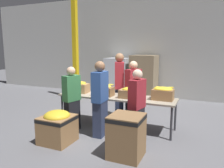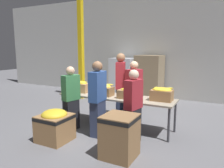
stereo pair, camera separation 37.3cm
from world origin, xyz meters
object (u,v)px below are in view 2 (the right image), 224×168
(banana_box_3, at_px, (162,94))
(support_pillar, at_px, (81,46))
(sorting_table, at_px, (116,98))
(donation_bin_1, at_px, (120,135))
(volunteer_2, at_px, (134,92))
(volunteer_3, at_px, (121,86))
(volunteer_4, at_px, (71,99))
(banana_box_1, at_px, (103,90))
(banana_box_0, at_px, (81,87))
(banana_box_2, at_px, (129,93))
(pallet_stack_1, at_px, (124,78))
(donation_bin_0, at_px, (55,124))
(volunteer_1, at_px, (98,99))
(volunteer_0, at_px, (133,107))
(pallet_stack_0, at_px, (149,78))

(banana_box_3, bearing_deg, support_pillar, 149.94)
(sorting_table, relative_size, banana_box_3, 6.12)
(donation_bin_1, relative_size, support_pillar, 0.19)
(volunteer_2, distance_m, volunteer_3, 0.43)
(volunteer_4, height_order, support_pillar, support_pillar)
(sorting_table, height_order, banana_box_1, banana_box_1)
(banana_box_3, relative_size, volunteer_2, 0.29)
(banana_box_0, xyz_separation_m, volunteer_2, (1.27, 0.57, -0.13))
(banana_box_2, relative_size, pallet_stack_1, 0.31)
(sorting_table, xyz_separation_m, banana_box_1, (-0.30, -0.06, 0.19))
(banana_box_2, bearing_deg, volunteer_3, 127.29)
(donation_bin_0, bearing_deg, volunteer_1, 45.76)
(sorting_table, relative_size, donation_bin_1, 3.73)
(volunteer_0, bearing_deg, banana_box_1, 72.33)
(volunteer_2, distance_m, pallet_stack_1, 2.89)
(sorting_table, relative_size, support_pillar, 0.72)
(pallet_stack_0, bearing_deg, volunteer_1, -89.05)
(volunteer_4, bearing_deg, volunteer_3, -12.02)
(volunteer_4, bearing_deg, pallet_stack_0, 5.11)
(banana_box_1, xyz_separation_m, donation_bin_0, (-0.45, -1.27, -0.56))
(banana_box_0, height_order, support_pillar, support_pillar)
(volunteer_0, xyz_separation_m, volunteer_4, (-1.58, 0.02, -0.00))
(banana_box_2, distance_m, pallet_stack_0, 3.23)
(banana_box_1, relative_size, volunteer_1, 0.29)
(banana_box_3, distance_m, volunteer_1, 1.42)
(banana_box_3, relative_size, donation_bin_0, 0.70)
(banana_box_2, xyz_separation_m, volunteer_0, (0.35, -0.58, -0.15))
(donation_bin_1, xyz_separation_m, pallet_stack_1, (-1.95, 4.43, 0.35))
(volunteer_2, xyz_separation_m, donation_bin_0, (-0.98, -1.92, -0.44))
(banana_box_3, bearing_deg, banana_box_0, -178.73)
(banana_box_0, relative_size, banana_box_1, 0.94)
(banana_box_0, bearing_deg, pallet_stack_0, 74.24)
(sorting_table, distance_m, pallet_stack_1, 3.33)
(donation_bin_1, bearing_deg, volunteer_2, 104.97)
(pallet_stack_0, bearing_deg, donation_bin_1, -78.39)
(donation_bin_1, bearing_deg, pallet_stack_1, 113.78)
(volunteer_4, relative_size, support_pillar, 0.38)
(banana_box_2, bearing_deg, volunteer_4, -155.30)
(volunteer_2, bearing_deg, banana_box_3, 86.56)
(support_pillar, bearing_deg, banana_box_2, -37.62)
(pallet_stack_1, bearing_deg, donation_bin_1, -66.22)
(banana_box_3, bearing_deg, sorting_table, -176.09)
(banana_box_3, bearing_deg, donation_bin_1, -104.30)
(banana_box_1, bearing_deg, banana_box_0, 172.98)
(volunteer_2, xyz_separation_m, support_pillar, (-2.79, 1.60, 1.21))
(banana_box_1, height_order, volunteer_2, volunteer_2)
(volunteer_1, height_order, support_pillar, support_pillar)
(volunteer_2, relative_size, volunteer_3, 0.89)
(volunteer_3, bearing_deg, sorting_table, -6.59)
(banana_box_0, bearing_deg, banana_box_2, -3.61)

